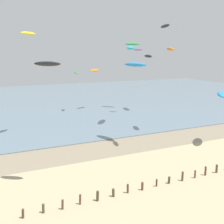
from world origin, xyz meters
The scene contains 15 objects.
wet_sand_strip centered at (0.00, 22.37, 0.00)m, with size 120.00×5.92×0.01m, color gray.
sea centered at (0.00, 60.34, 0.05)m, with size 160.00×70.00×0.10m, color slate.
groyne_mid centered at (7.59, 11.48, 0.38)m, with size 22.42×0.35×0.88m.
kite_aloft_0 centered at (22.87, 43.23, 13.17)m, with size 3.22×1.03×0.52m, color green.
kite_aloft_3 centered at (0.89, 31.85, 13.85)m, with size 2.79×0.89×0.45m, color yellow.
kite_aloft_4 centered at (21.32, 38.35, 11.96)m, with size 1.82×0.58×0.29m, color purple.
kite_aloft_5 centered at (21.54, 18.10, 6.31)m, with size 3.57×1.14×0.57m, color #2384D1.
kite_aloft_6 centered at (15.64, 45.81, 7.98)m, with size 2.59×0.83×0.41m, color orange.
kite_aloft_7 centered at (12.35, 23.63, 9.92)m, with size 3.36×1.07×0.54m, color #2384D1.
kite_aloft_8 centered at (16.05, 31.58, 12.10)m, with size 3.44×1.10×0.55m, color #19B2B7.
kite_aloft_9 centered at (-0.19, 16.02, 10.45)m, with size 2.27×0.73×0.36m, color black.
kite_aloft_10 centered at (14.07, 20.01, 14.31)m, with size 2.20×0.70×0.35m, color black.
kite_aloft_11 centered at (19.21, 25.77, 11.87)m, with size 2.56×0.82×0.41m, color orange.
kite_aloft_12 centered at (24.47, 39.89, 10.77)m, with size 3.41×1.09×0.55m, color black.
kite_aloft_13 centered at (11.45, 44.97, 7.65)m, with size 2.14×0.69×0.34m, color green.
Camera 1 is at (-5.13, -7.08, 11.27)m, focal length 44.76 mm.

